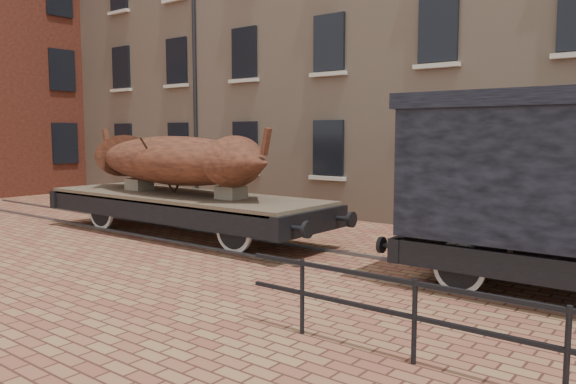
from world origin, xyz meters
The scene contains 4 objects.
ground centered at (0.00, 0.00, 0.00)m, with size 90.00×90.00×0.00m, color brown.
rail_track centered at (0.00, 0.00, 0.03)m, with size 30.00×1.52×0.06m.
flatcar_wagon centered at (-3.68, 0.00, 0.87)m, with size 9.26×2.51×1.40m.
iron_boat centered at (-3.98, 0.00, 1.96)m, with size 7.16×2.58×1.69m.
Camera 1 is at (7.30, -9.59, 2.65)m, focal length 35.00 mm.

